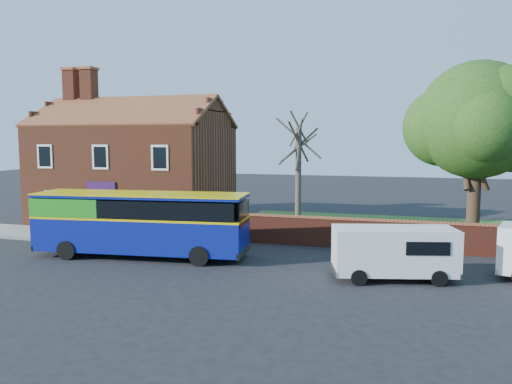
% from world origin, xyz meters
% --- Properties ---
extents(ground, '(120.00, 120.00, 0.00)m').
position_xyz_m(ground, '(0.00, 0.00, 0.00)').
color(ground, black).
rests_on(ground, ground).
extents(pavement, '(18.00, 3.50, 0.12)m').
position_xyz_m(pavement, '(-7.00, 5.75, 0.06)').
color(pavement, gray).
rests_on(pavement, ground).
extents(kerb, '(18.00, 0.15, 0.14)m').
position_xyz_m(kerb, '(-7.00, 4.00, 0.07)').
color(kerb, slate).
rests_on(kerb, ground).
extents(grass_strip, '(26.00, 12.00, 0.04)m').
position_xyz_m(grass_strip, '(13.00, 13.00, 0.02)').
color(grass_strip, '#426B28').
rests_on(grass_strip, ground).
extents(shop_building, '(12.30, 8.13, 10.50)m').
position_xyz_m(shop_building, '(-7.02, 11.50, 3.41)').
color(shop_building, brown).
rests_on(shop_building, ground).
extents(boundary_wall, '(22.00, 0.38, 1.60)m').
position_xyz_m(boundary_wall, '(13.00, 7.00, 0.81)').
color(boundary_wall, maroon).
rests_on(boundary_wall, ground).
extents(bus, '(10.41, 3.62, 3.11)m').
position_xyz_m(bus, '(-1.68, 2.19, 1.76)').
color(bus, navy).
rests_on(bus, ground).
extents(van_near, '(5.15, 3.06, 2.12)m').
position_xyz_m(van_near, '(10.42, 1.59, 1.19)').
color(van_near, white).
rests_on(van_near, ground).
extents(large_tree, '(8.16, 6.45, 9.95)m').
position_xyz_m(large_tree, '(14.59, 11.12, 6.51)').
color(large_tree, black).
rests_on(large_tree, ground).
extents(bare_tree, '(2.63, 3.13, 7.01)m').
position_xyz_m(bare_tree, '(4.55, 10.90, 3.60)').
color(bare_tree, '#4C4238').
rests_on(bare_tree, ground).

